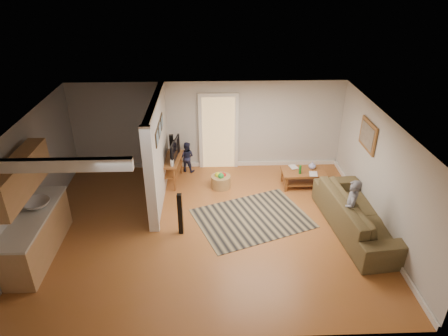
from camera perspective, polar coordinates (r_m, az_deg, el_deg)
The scene contains 11 objects.
ground at distance 9.12m, azimuth -2.20°, elevation -8.37°, with size 7.50×7.50×0.00m, color #975A26.
room_shell at distance 8.79m, azimuth -9.34°, elevation 0.94°, with size 7.54×6.02×2.52m.
area_rug at distance 9.39m, azimuth 4.06°, elevation -7.17°, with size 2.50×1.83×0.01m, color black.
sofa at distance 9.49m, azimuth 18.37°, elevation -8.36°, with size 2.83×1.11×0.83m, color #4D3B26.
coffee_table at distance 10.69m, azimuth 11.38°, elevation -0.83°, with size 1.15×0.68×0.68m.
tv_console at distance 10.61m, azimuth -7.36°, elevation 1.05°, with size 0.55×1.16×0.96m.
speaker_left at distance 8.69m, azimuth -6.27°, elevation -6.54°, with size 0.10×0.10×0.99m, color black.
speaker_right at distance 11.21m, azimuth -7.40°, elevation 2.08°, with size 0.11×0.11×1.11m, color black.
toy_basket at distance 10.48m, azimuth -0.46°, elevation -1.86°, with size 0.51×0.51×0.45m.
child at distance 9.25m, azimuth 16.98°, elevation -9.16°, with size 0.50×0.33×1.36m, color slate.
toddler at distance 11.43m, azimuth -5.24°, elevation -0.38°, with size 0.43×0.33×0.88m, color #1F2341.
Camera 1 is at (0.08, -7.36, 5.38)m, focal length 32.00 mm.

